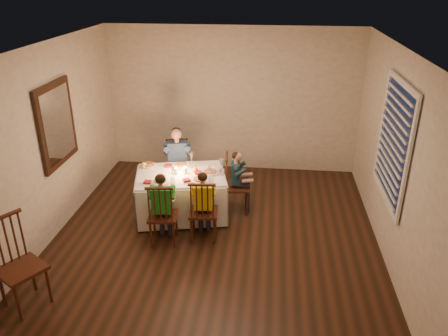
# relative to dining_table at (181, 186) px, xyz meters

# --- Properties ---
(ground) EXTENTS (5.00, 5.00, 0.00)m
(ground) POSITION_rel_dining_table_xyz_m (0.59, -0.61, -0.49)
(ground) COLOR black
(ground) RESTS_ON ground
(wall_left) EXTENTS (0.02, 5.00, 2.60)m
(wall_left) POSITION_rel_dining_table_xyz_m (-1.66, -0.61, 0.81)
(wall_left) COLOR beige
(wall_left) RESTS_ON ground
(wall_right) EXTENTS (0.02, 5.00, 2.60)m
(wall_right) POSITION_rel_dining_table_xyz_m (2.84, -0.61, 0.81)
(wall_right) COLOR beige
(wall_right) RESTS_ON ground
(wall_back) EXTENTS (4.50, 0.02, 2.60)m
(wall_back) POSITION_rel_dining_table_xyz_m (0.59, 1.89, 0.81)
(wall_back) COLOR beige
(wall_back) RESTS_ON ground
(ceiling) EXTENTS (5.00, 5.00, 0.00)m
(ceiling) POSITION_rel_dining_table_xyz_m (0.59, -0.61, 2.11)
(ceiling) COLOR white
(ceiling) RESTS_ON wall_back
(dining_table) EXTENTS (1.50, 1.22, 0.65)m
(dining_table) POSITION_rel_dining_table_xyz_m (0.00, 0.00, 0.00)
(dining_table) COLOR white
(dining_table) RESTS_ON ground
(chair_adult) EXTENTS (0.45, 0.44, 0.93)m
(chair_adult) POSITION_rel_dining_table_xyz_m (-0.19, 0.66, -0.49)
(chair_adult) COLOR #33120E
(chair_adult) RESTS_ON ground
(chair_near_left) EXTENTS (0.42, 0.40, 0.93)m
(chair_near_left) POSITION_rel_dining_table_xyz_m (-0.09, -0.76, -0.49)
(chair_near_left) COLOR #33120E
(chair_near_left) RESTS_ON ground
(chair_near_right) EXTENTS (0.41, 0.40, 0.93)m
(chair_near_right) POSITION_rel_dining_table_xyz_m (0.43, -0.60, -0.49)
(chair_near_right) COLOR #33120E
(chair_near_right) RESTS_ON ground
(chair_end) EXTENTS (0.40, 0.42, 0.93)m
(chair_end) POSITION_rel_dining_table_xyz_m (0.83, 0.22, -0.49)
(chair_end) COLOR #33120E
(chair_end) RESTS_ON ground
(chair_extra) EXTENTS (0.59, 0.60, 1.08)m
(chair_extra) POSITION_rel_dining_table_xyz_m (-1.31, -2.15, -0.49)
(chair_extra) COLOR #33120E
(chair_extra) RESTS_ON ground
(adult) EXTENTS (0.48, 0.45, 1.16)m
(adult) POSITION_rel_dining_table_xyz_m (-0.19, 0.66, -0.49)
(adult) COLOR navy
(adult) RESTS_ON ground
(child_green) EXTENTS (0.37, 0.35, 1.05)m
(child_green) POSITION_rel_dining_table_xyz_m (-0.09, -0.76, -0.49)
(child_green) COLOR green
(child_green) RESTS_ON ground
(child_yellow) EXTENTS (0.35, 0.33, 1.02)m
(child_yellow) POSITION_rel_dining_table_xyz_m (0.43, -0.60, -0.49)
(child_yellow) COLOR yellow
(child_yellow) RESTS_ON ground
(child_teal) EXTENTS (0.31, 0.33, 0.98)m
(child_teal) POSITION_rel_dining_table_xyz_m (0.83, 0.22, -0.49)
(child_teal) COLOR #193440
(child_teal) RESTS_ON ground
(setting_adult) EXTENTS (0.31, 0.31, 0.02)m
(setting_adult) POSITION_rel_dining_table_xyz_m (-0.05, 0.29, 0.21)
(setting_adult) COLOR white
(setting_adult) RESTS_ON dining_table
(setting_green) EXTENTS (0.31, 0.31, 0.02)m
(setting_green) POSITION_rel_dining_table_xyz_m (-0.23, -0.30, 0.21)
(setting_green) COLOR white
(setting_green) RESTS_ON dining_table
(setting_yellow) EXTENTS (0.31, 0.31, 0.02)m
(setting_yellow) POSITION_rel_dining_table_xyz_m (0.31, -0.18, 0.21)
(setting_yellow) COLOR white
(setting_yellow) RESTS_ON dining_table
(setting_teal) EXTENTS (0.31, 0.31, 0.02)m
(setting_teal) POSITION_rel_dining_table_xyz_m (0.43, 0.09, 0.21)
(setting_teal) COLOR white
(setting_teal) RESTS_ON dining_table
(candle_left) EXTENTS (0.06, 0.06, 0.10)m
(candle_left) POSITION_rel_dining_table_xyz_m (-0.06, -0.01, 0.25)
(candle_left) COLOR white
(candle_left) RESTS_ON dining_table
(candle_right) EXTENTS (0.06, 0.06, 0.10)m
(candle_right) POSITION_rel_dining_table_xyz_m (0.07, 0.02, 0.25)
(candle_right) COLOR white
(candle_right) RESTS_ON dining_table
(squash) EXTENTS (0.09, 0.09, 0.09)m
(squash) POSITION_rel_dining_table_xyz_m (-0.59, 0.15, 0.24)
(squash) COLOR #F4F440
(squash) RESTS_ON dining_table
(orange_fruit) EXTENTS (0.08, 0.08, 0.08)m
(orange_fruit) POSITION_rel_dining_table_xyz_m (0.20, 0.09, 0.24)
(orange_fruit) COLOR orange
(orange_fruit) RESTS_ON dining_table
(serving_bowl) EXTENTS (0.23, 0.23, 0.05)m
(serving_bowl) POSITION_rel_dining_table_xyz_m (-0.54, 0.19, 0.22)
(serving_bowl) COLOR white
(serving_bowl) RESTS_ON dining_table
(wall_mirror) EXTENTS (0.06, 0.95, 1.15)m
(wall_mirror) POSITION_rel_dining_table_xyz_m (-1.63, -0.31, 1.01)
(wall_mirror) COLOR black
(wall_mirror) RESTS_ON wall_left
(window_blinds) EXTENTS (0.07, 1.34, 1.54)m
(window_blinds) POSITION_rel_dining_table_xyz_m (2.79, -0.51, 1.01)
(window_blinds) COLOR black
(window_blinds) RESTS_ON wall_right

